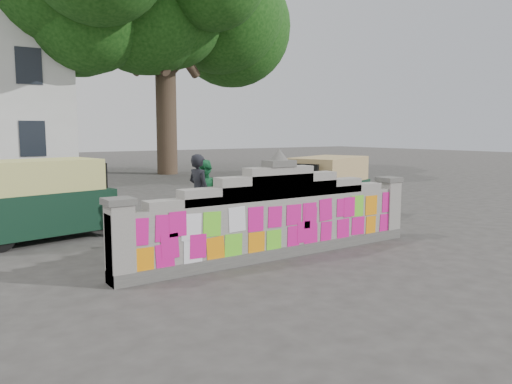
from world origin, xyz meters
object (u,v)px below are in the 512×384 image
cyclist_bike (199,218)px  cyclist_rider (199,203)px  rickshaw_left (42,198)px  rickshaw_right (327,187)px  pedestrian (204,196)px

cyclist_bike → cyclist_rider: bearing=-100.3°
cyclist_rider → rickshaw_left: bearing=43.3°
cyclist_rider → rickshaw_left: (-2.74, 2.02, 0.09)m
cyclist_rider → rickshaw_right: size_ratio=0.52×
cyclist_bike → pedestrian: pedestrian is taller
rickshaw_left → rickshaw_right: bearing=-24.6°
cyclist_rider → rickshaw_right: 4.01m
rickshaw_left → rickshaw_right: rickshaw_left is taller
pedestrian → rickshaw_left: 3.50m
cyclist_bike → pedestrian: bearing=-46.7°
rickshaw_left → rickshaw_right: size_ratio=1.04×
pedestrian → rickshaw_left: size_ratio=0.53×
cyclist_bike → rickshaw_left: 3.43m
cyclist_rider → pedestrian: bearing=-46.7°
cyclist_rider → rickshaw_left: 3.40m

